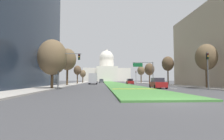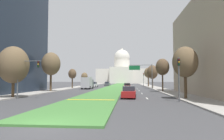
% 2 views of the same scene
% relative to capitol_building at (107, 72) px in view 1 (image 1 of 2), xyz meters
% --- Properties ---
extents(ground_plane, '(290.91, 290.91, 0.00)m').
position_rel_capitol_building_xyz_m(ground_plane, '(0.00, -65.29, -7.60)').
color(ground_plane, '#3D3D3F').
extents(grass_median, '(6.34, 119.01, 0.14)m').
position_rel_capitol_building_xyz_m(grass_median, '(0.00, -71.90, -7.53)').
color(grass_median, '#427A38').
rests_on(grass_median, ground_plane).
extents(median_curb_nose, '(5.71, 0.50, 0.04)m').
position_rel_capitol_building_xyz_m(median_curb_nose, '(0.00, -118.78, -7.44)').
color(median_curb_nose, gold).
rests_on(median_curb_nose, grass_median).
extents(lane_dashes_right, '(0.16, 47.05, 0.01)m').
position_rel_capitol_building_xyz_m(lane_dashes_right, '(7.01, -93.01, -7.60)').
color(lane_dashes_right, silver).
rests_on(lane_dashes_right, ground_plane).
extents(sidewalk_left, '(4.00, 119.01, 0.15)m').
position_rel_capitol_building_xyz_m(sidewalk_left, '(-12.84, -78.51, -7.52)').
color(sidewalk_left, '#9E9991').
rests_on(sidewalk_left, ground_plane).
extents(sidewalk_right, '(4.00, 119.01, 0.15)m').
position_rel_capitol_building_xyz_m(sidewalk_right, '(12.84, -78.51, -7.52)').
color(sidewalk_right, '#9E9991').
rests_on(sidewalk_right, ground_plane).
extents(capitol_building, '(35.37, 28.97, 25.95)m').
position_rel_capitol_building_xyz_m(capitol_building, '(0.00, 0.00, 0.00)').
color(capitol_building, silver).
rests_on(capitol_building, ground_plane).
extents(traffic_light_near_left, '(3.34, 0.35, 5.20)m').
position_rel_capitol_building_xyz_m(traffic_light_near_left, '(-9.50, -116.87, -3.80)').
color(traffic_light_near_left, '#515456').
rests_on(traffic_light_near_left, ground_plane).
extents(traffic_light_near_right, '(0.28, 0.35, 5.20)m').
position_rel_capitol_building_xyz_m(traffic_light_near_right, '(10.34, -118.55, -4.29)').
color(traffic_light_near_right, '#515456').
rests_on(traffic_light_near_right, ground_plane).
extents(traffic_light_far_right, '(0.28, 0.35, 5.20)m').
position_rel_capitol_building_xyz_m(traffic_light_far_right, '(10.34, -68.26, -4.29)').
color(traffic_light_far_right, '#515456').
rests_on(traffic_light_far_right, ground_plane).
extents(overhead_guide_sign, '(5.99, 0.20, 6.50)m').
position_rel_capitol_building_xyz_m(overhead_guide_sign, '(8.28, -92.22, -2.93)').
color(overhead_guide_sign, '#515456').
rests_on(overhead_guide_sign, ground_plane).
extents(street_tree_left_near, '(4.10, 4.10, 7.16)m').
position_rel_capitol_building_xyz_m(street_tree_left_near, '(-11.34, -116.25, -3.02)').
color(street_tree_left_near, '#4C3823').
rests_on(street_tree_left_near, ground_plane).
extents(street_tree_right_near, '(3.23, 3.23, 6.89)m').
position_rel_capitol_building_xyz_m(street_tree_right_near, '(11.87, -115.80, -2.77)').
color(street_tree_right_near, '#4C3823').
rests_on(street_tree_right_near, ground_plane).
extents(street_tree_left_mid, '(3.92, 3.92, 8.40)m').
position_rel_capitol_building_xyz_m(street_tree_left_mid, '(-11.94, -101.94, -1.70)').
color(street_tree_left_mid, '#4C3823').
rests_on(street_tree_left_mid, ground_plane).
extents(street_tree_right_mid, '(2.80, 2.80, 6.97)m').
position_rel_capitol_building_xyz_m(street_tree_right_mid, '(11.65, -100.66, -2.42)').
color(street_tree_right_mid, '#4C3823').
rests_on(street_tree_right_mid, ground_plane).
extents(street_tree_left_far, '(2.31, 2.31, 5.72)m').
position_rel_capitol_building_xyz_m(street_tree_left_far, '(-11.69, -87.04, -3.38)').
color(street_tree_left_far, '#4C3823').
rests_on(street_tree_left_far, ground_plane).
extents(street_tree_right_far, '(3.22, 3.22, 6.80)m').
position_rel_capitol_building_xyz_m(street_tree_right_far, '(11.55, -84.92, -2.85)').
color(street_tree_right_far, '#4C3823').
rests_on(street_tree_right_far, ground_plane).
extents(street_tree_left_distant, '(2.33, 2.33, 5.22)m').
position_rel_capitol_building_xyz_m(street_tree_left_distant, '(-11.57, -71.98, -3.90)').
color(street_tree_left_distant, '#4C3823').
rests_on(street_tree_left_distant, ground_plane).
extents(street_tree_right_distant, '(2.95, 2.95, 6.91)m').
position_rel_capitol_building_xyz_m(street_tree_right_distant, '(11.77, -71.64, -2.60)').
color(street_tree_right_distant, '#4C3823').
rests_on(street_tree_right_distant, ground_plane).
extents(sedan_lead_stopped, '(2.10, 4.27, 1.66)m').
position_rel_capitol_building_xyz_m(sedan_lead_stopped, '(4.55, -114.70, -6.82)').
color(sedan_lead_stopped, maroon).
rests_on(sedan_lead_stopped, ground_plane).
extents(sedan_midblock, '(2.01, 4.23, 1.62)m').
position_rel_capitol_building_xyz_m(sedan_midblock, '(4.22, -89.71, -6.83)').
color(sedan_midblock, maroon).
rests_on(sedan_midblock, ground_plane).
extents(sedan_distant, '(2.20, 4.33, 1.79)m').
position_rel_capitol_building_xyz_m(sedan_distant, '(-7.31, -76.06, -6.77)').
color(sedan_distant, silver).
rests_on(sedan_distant, ground_plane).
extents(sedan_far_horizon, '(2.15, 4.40, 1.66)m').
position_rel_capitol_building_xyz_m(sedan_far_horizon, '(-4.21, -61.42, -6.82)').
color(sedan_far_horizon, '#4C5156').
rests_on(sedan_far_horizon, ground_plane).
extents(box_truck_delivery, '(2.40, 6.40, 3.20)m').
position_rel_capitol_building_xyz_m(box_truck_delivery, '(-6.72, -89.38, -5.92)').
color(box_truck_delivery, '#4C5156').
rests_on(box_truck_delivery, ground_plane).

